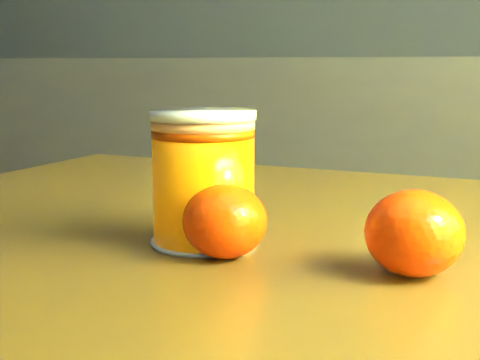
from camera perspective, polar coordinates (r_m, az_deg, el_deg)
The scene contains 5 objects.
kitchen_counter at distance 2.23m, azimuth -0.52°, elevation -1.32°, with size 3.15×0.60×0.90m, color #4C4C51.
table at distance 0.56m, azimuth 9.14°, elevation -14.87°, with size 1.04×0.76×0.75m.
juice_glass at distance 0.52m, azimuth -3.14°, elevation 0.10°, with size 0.08×0.08×0.10m.
orange_front at distance 0.48m, azimuth -1.31°, elevation -3.52°, with size 0.06×0.06×0.05m, color #FF3C05.
orange_back at distance 0.46m, azimuth 14.64°, elevation -4.41°, with size 0.07×0.07×0.06m, color #FF3C05.
Camera 1 is at (1.05, -0.46, 0.89)m, focal length 50.00 mm.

